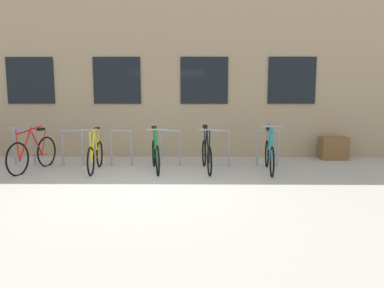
# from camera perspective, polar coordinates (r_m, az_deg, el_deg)

# --- Properties ---
(ground_plane) EXTENTS (42.00, 42.00, 0.00)m
(ground_plane) POSITION_cam_1_polar(r_m,az_deg,el_deg) (7.16, -7.28, -6.42)
(ground_plane) COLOR #B2ADA0
(storefront_building) EXTENTS (28.00, 6.33, 5.94)m
(storefront_building) POSITION_cam_1_polar(r_m,az_deg,el_deg) (13.30, -3.67, 13.11)
(storefront_building) COLOR tan
(storefront_building) RESTS_ON ground
(bike_rack) EXTENTS (6.55, 0.05, 0.89)m
(bike_rack) POSITION_cam_1_polar(r_m,az_deg,el_deg) (8.94, -7.35, -0.09)
(bike_rack) COLOR gray
(bike_rack) RESTS_ON ground
(bicycle_yellow) EXTENTS (0.44, 1.62, 1.02)m
(bicycle_yellow) POSITION_cam_1_polar(r_m,az_deg,el_deg) (8.63, -15.01, -1.67)
(bicycle_yellow) COLOR black
(bicycle_yellow) RESTS_ON ground
(bicycle_red) EXTENTS (0.51, 1.78, 1.06)m
(bicycle_red) POSITION_cam_1_polar(r_m,az_deg,el_deg) (9.13, -23.81, -1.35)
(bicycle_red) COLOR black
(bicycle_red) RESTS_ON ground
(bicycle_green) EXTENTS (0.50, 1.70, 1.03)m
(bicycle_green) POSITION_cam_1_polar(r_m,az_deg,el_deg) (8.38, -5.77, -1.64)
(bicycle_green) COLOR black
(bicycle_green) RESTS_ON ground
(bicycle_teal) EXTENTS (0.44, 1.76, 1.11)m
(bicycle_teal) POSITION_cam_1_polar(r_m,az_deg,el_deg) (8.45, 12.12, -1.68)
(bicycle_teal) COLOR black
(bicycle_teal) RESTS_ON ground
(bicycle_black) EXTENTS (0.44, 1.73, 1.05)m
(bicycle_black) POSITION_cam_1_polar(r_m,az_deg,el_deg) (8.38, 2.32, -1.63)
(bicycle_black) COLOR black
(bicycle_black) RESTS_ON ground
(planter_box) EXTENTS (0.70, 0.44, 0.60)m
(planter_box) POSITION_cam_1_polar(r_m,az_deg,el_deg) (10.51, 21.43, -0.64)
(planter_box) COLOR brown
(planter_box) RESTS_ON ground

